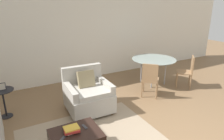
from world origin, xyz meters
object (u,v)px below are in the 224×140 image
(armchair, at_px, (88,95))
(picture_frame, at_px, (1,87))
(dining_table, at_px, (154,61))
(tv_remote_primary, at_px, (85,127))
(tv_remote_secondary, at_px, (63,138))
(dining_chair_near_right, at_px, (188,70))
(side_table, at_px, (3,98))
(dining_chair_near_left, at_px, (150,78))
(book_stack, at_px, (72,130))

(armchair, relative_size, picture_frame, 5.64)
(picture_frame, distance_m, dining_table, 3.91)
(tv_remote_primary, height_order, tv_remote_secondary, same)
(dining_table, xyz_separation_m, dining_chair_near_right, (0.67, -0.67, -0.17))
(tv_remote_primary, distance_m, dining_chair_near_right, 3.65)
(picture_frame, bearing_deg, dining_chair_near_right, -8.80)
(tv_remote_secondary, distance_m, dining_chair_near_right, 4.03)
(side_table, xyz_separation_m, dining_chair_near_right, (4.58, -0.71, 0.09))
(dining_chair_near_left, bearing_deg, dining_chair_near_right, 0.00)
(tv_remote_primary, relative_size, side_table, 0.23)
(tv_remote_secondary, bearing_deg, book_stack, 25.18)
(tv_remote_secondary, bearing_deg, armchair, 54.77)
(tv_remote_secondary, relative_size, dining_chair_near_right, 0.14)
(book_stack, bearing_deg, dining_chair_near_right, 16.10)
(book_stack, relative_size, tv_remote_primary, 1.82)
(tv_remote_primary, relative_size, picture_frame, 0.83)
(tv_remote_primary, height_order, dining_table, dining_table)
(tv_remote_primary, xyz_separation_m, dining_chair_near_right, (3.50, 1.04, 0.09))
(dining_chair_near_left, bearing_deg, armchair, 174.97)
(dining_chair_near_left, bearing_deg, picture_frame, 167.64)
(book_stack, xyz_separation_m, picture_frame, (-0.87, 1.78, 0.21))
(picture_frame, height_order, dining_chair_near_left, dining_chair_near_left)
(dining_table, bearing_deg, tv_remote_primary, -148.83)
(dining_table, relative_size, dining_chair_near_right, 1.40)
(side_table, xyz_separation_m, picture_frame, (0.00, -0.00, 0.25))
(tv_remote_primary, relative_size, dining_table, 0.11)
(book_stack, bearing_deg, armchair, 58.02)
(picture_frame, relative_size, dining_chair_near_left, 0.19)
(book_stack, height_order, picture_frame, picture_frame)
(armchair, relative_size, side_table, 1.55)
(dining_table, bearing_deg, dining_chair_near_right, -45.00)
(tv_remote_secondary, height_order, dining_table, dining_table)
(side_table, height_order, dining_table, dining_table)
(tv_remote_primary, xyz_separation_m, dining_table, (2.82, 1.71, 0.26))
(armchair, relative_size, dining_table, 0.75)
(tv_remote_primary, distance_m, tv_remote_secondary, 0.38)
(book_stack, xyz_separation_m, side_table, (-0.87, 1.78, -0.04))
(tv_remote_secondary, height_order, dining_chair_near_left, dining_chair_near_left)
(armchair, distance_m, dining_table, 2.37)
(tv_remote_secondary, distance_m, dining_chair_near_left, 2.77)
(picture_frame, bearing_deg, armchair, -19.24)
(book_stack, xyz_separation_m, dining_table, (3.04, 1.74, 0.22))
(side_table, distance_m, dining_chair_near_right, 4.64)
(dining_chair_near_right, bearing_deg, dining_table, 135.00)
(picture_frame, xyz_separation_m, dining_table, (3.91, -0.04, 0.00))
(armchair, relative_size, tv_remote_secondary, 7.53)
(armchair, distance_m, picture_frame, 1.75)
(book_stack, relative_size, tv_remote_secondary, 2.00)
(tv_remote_primary, bearing_deg, picture_frame, 121.91)
(tv_remote_secondary, height_order, dining_chair_near_right, dining_chair_near_right)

